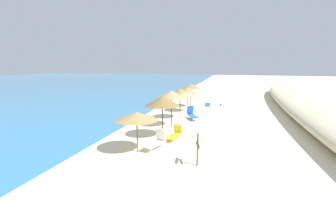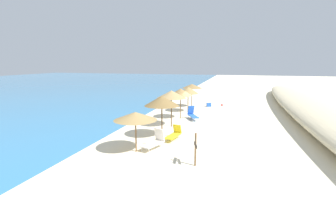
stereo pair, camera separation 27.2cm
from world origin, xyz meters
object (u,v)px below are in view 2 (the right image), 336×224
lounge_chair_1 (174,134)px  lounge_chair_2 (193,114)px  beach_umbrella_0 (135,116)px  beach_umbrella_1 (162,101)px  beach_ball (222,105)px  beach_umbrella_3 (181,92)px  cooler_box (209,105)px  wooden_signpost (196,146)px  beach_umbrella_4 (188,90)px  beach_umbrella_5 (192,86)px  beach_umbrella_2 (171,94)px  lounge_chair_0 (154,141)px

lounge_chair_1 → lounge_chair_2: bearing=-81.0°
beach_umbrella_0 → beach_umbrella_1: 3.15m
lounge_chair_2 → beach_ball: bearing=-133.5°
beach_umbrella_3 → cooler_box: size_ratio=5.55×
lounge_chair_2 → cooler_box: size_ratio=3.56×
wooden_signpost → beach_umbrella_1: bearing=28.4°
beach_umbrella_1 → beach_ball: 14.55m
beach_umbrella_4 → beach_ball: beach_umbrella_4 is taller
beach_umbrella_1 → lounge_chair_2: beach_umbrella_1 is taller
beach_umbrella_5 → lounge_chair_1: bearing=-174.7°
beach_umbrella_2 → lounge_chair_0: size_ratio=1.69×
beach_umbrella_2 → beach_umbrella_4: bearing=-0.5°
beach_umbrella_4 → lounge_chair_1: beach_umbrella_4 is taller
beach_umbrella_4 → beach_umbrella_1: bearing=-179.4°
beach_umbrella_1 → wooden_signpost: bearing=-143.7°
lounge_chair_0 → lounge_chair_2: (8.32, -0.79, 0.01)m
beach_umbrella_4 → wooden_signpost: size_ratio=1.53×
lounge_chair_0 → beach_ball: (16.28, -2.85, -0.33)m
beach_umbrella_1 → lounge_chair_0: beach_umbrella_1 is taller
beach_umbrella_0 → cooler_box: size_ratio=4.97×
lounge_chair_1 → cooler_box: lounge_chair_1 is taller
beach_umbrella_0 → beach_umbrella_4: bearing=-2.4°
lounge_chair_2 → cooler_box: lounge_chair_2 is taller
beach_ball → beach_umbrella_0: bearing=167.7°
lounge_chair_2 → wooden_signpost: size_ratio=1.05×
beach_umbrella_4 → lounge_chair_0: 11.86m
beach_umbrella_3 → lounge_chair_0: bearing=-177.5°
beach_umbrella_4 → lounge_chair_2: size_ratio=1.46×
lounge_chair_1 → wooden_signpost: bearing=128.4°
beach_umbrella_5 → beach_umbrella_0: bearing=178.6°
beach_umbrella_2 → wooden_signpost: size_ratio=1.72×
beach_umbrella_1 → beach_umbrella_5: size_ratio=1.09×
beach_umbrella_3 → wooden_signpost: bearing=-162.9°
lounge_chair_1 → lounge_chair_2: size_ratio=0.96×
beach_umbrella_5 → beach_umbrella_3: bearing=-178.8°
beach_umbrella_5 → lounge_chair_2: (-6.34, -1.28, -1.93)m
beach_umbrella_5 → wooden_signpost: 16.90m
cooler_box → lounge_chair_2: bearing=174.9°
beach_umbrella_1 → beach_umbrella_5: 12.39m
beach_umbrella_5 → lounge_chair_1: (-12.59, -1.16, -2.04)m
beach_umbrella_2 → beach_umbrella_1: bearing=-177.1°
lounge_chair_0 → wooden_signpost: size_ratio=1.02×
beach_umbrella_0 → beach_umbrella_4: beach_umbrella_4 is taller
beach_umbrella_5 → lounge_chair_1: 12.80m
beach_umbrella_1 → wooden_signpost: (-4.14, -3.03, -1.54)m
lounge_chair_1 → cooler_box: bearing=-83.1°
beach_umbrella_2 → wooden_signpost: 8.04m
lounge_chair_1 → beach_umbrella_2: bearing=-61.9°
beach_umbrella_3 → lounge_chair_1: size_ratio=1.63×
cooler_box → beach_umbrella_4: bearing=154.4°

